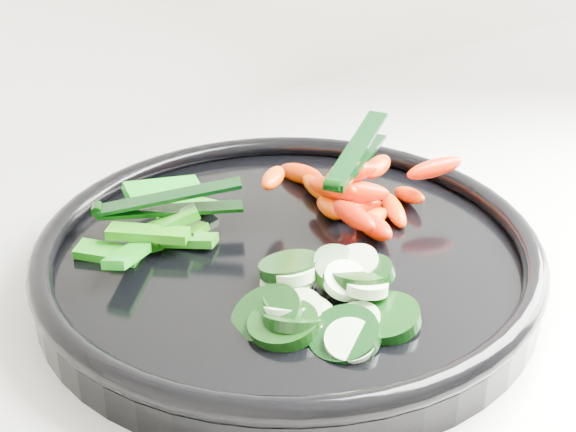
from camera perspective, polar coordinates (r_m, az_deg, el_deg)
veggie_tray at (r=0.60m, az=0.00°, el=-2.91°), size 0.44×0.44×0.04m
cucumber_pile at (r=0.53m, az=2.15°, el=-6.02°), size 0.13×0.13×0.04m
carrot_pile at (r=0.64m, az=4.67°, el=1.77°), size 0.16×0.16×0.05m
pepper_pile at (r=0.62m, az=-9.04°, el=-0.63°), size 0.13×0.11×0.03m
tong_carrot at (r=0.63m, az=4.82°, el=4.27°), size 0.10×0.07×0.02m
tong_pepper at (r=0.61m, az=-8.72°, el=0.88°), size 0.11×0.07×0.02m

